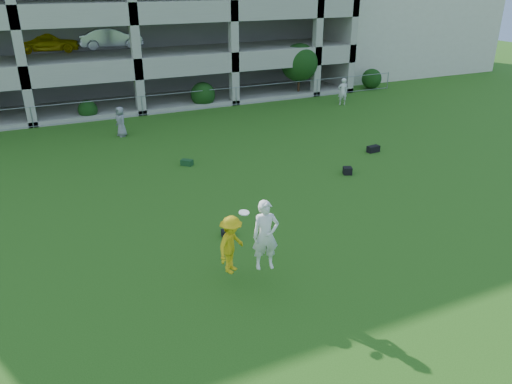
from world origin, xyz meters
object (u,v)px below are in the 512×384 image
stucco_building (373,8)px  frisbee_contest (244,241)px  bystander_c (121,122)px  crate_d (347,171)px  parking_garage (105,1)px  bystander_e (343,92)px

stucco_building → frisbee_contest: size_ratio=7.49×
bystander_c → crate_d: bearing=24.1°
crate_d → parking_garage: parking_garage is taller
bystander_c → crate_d: (7.45, -9.44, -0.62)m
bystander_c → parking_garage: (1.91, 12.27, 5.24)m
crate_d → frisbee_contest: (-7.15, -5.49, 1.11)m
bystander_e → frisbee_contest: 21.03m
frisbee_contest → parking_garage: (1.61, 27.20, 4.75)m
stucco_building → crate_d: (-17.47, -22.00, -4.85)m
bystander_e → frisbee_contest: frisbee_contest is taller
stucco_building → bystander_e: stucco_building is taller
stucco_building → bystander_c: bearing=-153.2°
frisbee_contest → parking_garage: parking_garage is taller
crate_d → parking_garage: (-5.54, 21.70, 5.86)m
frisbee_contest → crate_d: bearing=37.5°
stucco_building → crate_d: stucco_building is taller
crate_d → frisbee_contest: 9.09m
bystander_e → stucco_building: bearing=-119.6°
bystander_c → crate_d: size_ratio=4.41×
bystander_e → frisbee_contest: bearing=61.8°
stucco_building → bystander_e: bearing=-132.7°
bystander_c → bystander_e: bearing=79.4°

